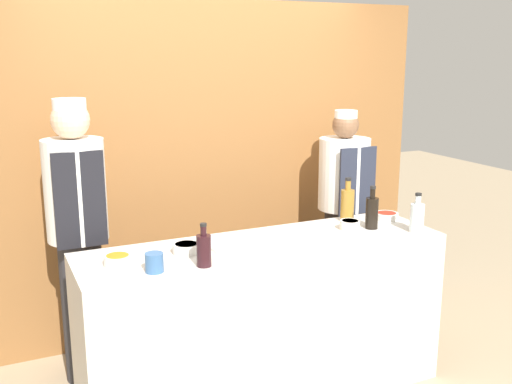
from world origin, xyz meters
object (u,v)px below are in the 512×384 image
(sauce_bowl_green, at_px, (186,248))
(bottle_soy, at_px, (372,212))
(sauce_bowl_orange, at_px, (117,259))
(bottle_wine, at_px, (204,250))
(bottle_vinegar, at_px, (347,204))
(sauce_bowl_red, at_px, (387,216))
(sauce_bowl_brown, at_px, (350,225))
(bottle_clear, at_px, (417,217))
(chef_left, at_px, (78,232))
(chef_right, at_px, (343,212))
(cutting_board, at_px, (240,244))
(cup_blue, at_px, (154,263))

(sauce_bowl_green, distance_m, bottle_soy, 1.21)
(bottle_soy, bearing_deg, sauce_bowl_orange, 179.62)
(sauce_bowl_green, bearing_deg, sauce_bowl_orange, -176.55)
(bottle_wine, bearing_deg, bottle_vinegar, 19.70)
(sauce_bowl_red, bearing_deg, bottle_soy, -148.86)
(sauce_bowl_brown, xyz_separation_m, bottle_vinegar, (0.09, 0.18, 0.08))
(sauce_bowl_brown, bearing_deg, sauce_bowl_orange, -179.24)
(bottle_soy, relative_size, bottle_clear, 1.10)
(sauce_bowl_red, bearing_deg, bottle_wine, -166.70)
(bottle_clear, bearing_deg, chef_left, 156.26)
(sauce_bowl_orange, xyz_separation_m, sauce_bowl_brown, (1.45, 0.02, 0.00))
(bottle_soy, relative_size, chef_right, 0.17)
(bottle_wine, height_order, bottle_clear, bottle_clear)
(bottle_soy, bearing_deg, chef_right, 71.89)
(sauce_bowl_orange, distance_m, bottle_clear, 1.80)
(bottle_clear, distance_m, chef_right, 0.85)
(sauce_bowl_green, distance_m, bottle_clear, 1.43)
(bottle_wine, bearing_deg, bottle_clear, 0.76)
(chef_right, bearing_deg, sauce_bowl_green, -156.51)
(sauce_bowl_green, distance_m, chef_right, 1.55)
(sauce_bowl_brown, distance_m, bottle_vinegar, 0.22)
(bottle_vinegar, xyz_separation_m, chef_left, (-1.65, 0.44, -0.10))
(bottle_clear, bearing_deg, sauce_bowl_brown, 148.10)
(bottle_vinegar, bearing_deg, cutting_board, -167.66)
(chef_left, height_order, chef_right, chef_left)
(cup_blue, bearing_deg, bottle_wine, -5.56)
(sauce_bowl_red, distance_m, bottle_vinegar, 0.29)
(bottle_soy, bearing_deg, bottle_vinegar, 102.41)
(bottle_soy, xyz_separation_m, bottle_clear, (0.20, -0.18, -0.01))
(bottle_wine, bearing_deg, sauce_bowl_orange, 152.11)
(bottle_wine, bearing_deg, chef_right, 31.31)
(bottle_clear, bearing_deg, sauce_bowl_green, 171.22)
(sauce_bowl_brown, xyz_separation_m, cutting_board, (-0.75, -0.01, -0.02))
(sauce_bowl_red, height_order, bottle_clear, bottle_clear)
(sauce_bowl_green, xyz_separation_m, cup_blue, (-0.24, -0.21, 0.02))
(bottle_wine, distance_m, chef_right, 1.65)
(sauce_bowl_red, relative_size, bottle_clear, 0.62)
(bottle_wine, height_order, cup_blue, bottle_wine)
(cutting_board, height_order, bottle_soy, bottle_soy)
(sauce_bowl_orange, relative_size, sauce_bowl_brown, 1.14)
(bottle_clear, height_order, chef_left, chef_left)
(chef_right, bearing_deg, sauce_bowl_orange, -160.47)
(sauce_bowl_brown, distance_m, bottle_wine, 1.07)
(bottle_wine, xyz_separation_m, chef_right, (1.40, 0.85, -0.17))
(bottle_soy, bearing_deg, bottle_wine, -170.35)
(bottle_vinegar, relative_size, chef_left, 0.16)
(sauce_bowl_green, height_order, sauce_bowl_red, sauce_bowl_green)
(sauce_bowl_red, distance_m, cup_blue, 1.69)
(bottle_wine, relative_size, bottle_vinegar, 0.79)
(sauce_bowl_orange, height_order, chef_left, chef_left)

